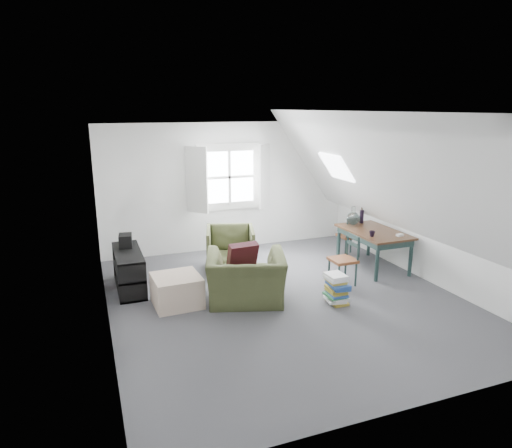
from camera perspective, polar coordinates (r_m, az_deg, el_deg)
name	(u,v)px	position (r m, az deg, el deg)	size (l,w,h in m)	color
floor	(285,299)	(6.90, 3.65, -9.33)	(5.50, 5.50, 0.00)	#4A4A4F
ceiling	(288,128)	(6.33, 4.02, 11.87)	(5.50, 5.50, 0.00)	white
wall_back	(229,187)	(9.02, -3.42, 4.66)	(5.00, 5.00, 0.00)	white
wall_front	(416,287)	(4.27, 19.36, -7.42)	(5.00, 5.00, 0.00)	white
wall_left	(102,234)	(5.95, -18.69, -1.24)	(5.50, 5.50, 0.00)	white
wall_right	(428,205)	(7.85, 20.69, 2.27)	(5.50, 5.50, 0.00)	white
slope_left	(177,188)	(5.93, -9.90, 4.48)	(5.50, 5.50, 0.00)	white
slope_right	(381,175)	(7.18, 15.30, 5.88)	(5.50, 5.50, 0.00)	white
dormer_window	(230,177)	(8.92, -3.29, 5.85)	(1.71, 0.35, 1.30)	white
skylight	(336,167)	(8.26, 10.02, 7.03)	(0.55, 0.75, 0.04)	white
armchair_near	(246,301)	(6.81, -1.26, -9.64)	(1.12, 0.98, 0.73)	#3D4325
armchair_far	(231,269)	(8.10, -3.18, -5.64)	(0.81, 0.84, 0.76)	#3D4325
throw_pillow	(242,257)	(6.71, -1.71, -4.14)	(0.44, 0.12, 0.44)	#3D1017
ottoman	(177,290)	(6.72, -9.86, -8.17)	(0.66, 0.66, 0.44)	#C5AD98
dining_table	(374,236)	(8.27, 14.50, -1.41)	(0.81, 1.35, 0.68)	#361D0F
demijohn	(353,218)	(8.49, 12.04, 0.74)	(0.24, 0.24, 0.34)	silver
vase_twigs	(362,216)	(8.71, 13.07, 1.00)	(0.08, 0.09, 0.61)	black
cup	(372,236)	(7.87, 14.28, -1.52)	(0.10, 0.10, 0.09)	black
paper_box	(400,235)	(8.02, 17.55, -1.33)	(0.11, 0.08, 0.04)	white
dining_chair_far	(350,235)	(8.84, 11.64, -1.41)	(0.37, 0.37, 0.79)	brown
dining_chair_near	(345,259)	(7.44, 11.03, -4.30)	(0.38, 0.38, 0.82)	brown
media_shelf	(129,273)	(7.40, -15.56, -5.87)	(0.40, 1.20, 0.61)	black
electronics_box	(126,241)	(7.55, -15.99, -2.07)	(0.20, 0.28, 0.22)	black
magazine_stack	(337,289)	(6.77, 10.04, -7.99)	(0.33, 0.39, 0.44)	#B29933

